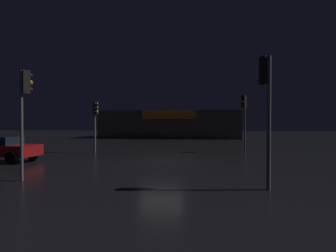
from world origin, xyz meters
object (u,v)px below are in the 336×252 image
store_building (171,124)px  traffic_signal_cross_right (95,117)px  traffic_signal_main (266,95)px  car_near (1,148)px  traffic_signal_cross_left (25,97)px  traffic_signal_opposite (244,109)px

store_building → traffic_signal_cross_right: size_ratio=5.26×
traffic_signal_main → car_near: size_ratio=1.01×
traffic_signal_main → car_near: traffic_signal_main is taller
traffic_signal_cross_left → traffic_signal_cross_right: traffic_signal_cross_left is taller
traffic_signal_cross_left → store_building: bearing=85.7°
traffic_signal_opposite → car_near: 16.49m
traffic_signal_main → car_near: bearing=160.3°
traffic_signal_main → traffic_signal_cross_right: size_ratio=1.17×
traffic_signal_cross_left → traffic_signal_cross_right: 9.97m
traffic_signal_cross_left → traffic_signal_cross_right: (-1.12, 9.89, -0.57)m
store_building → car_near: store_building is taller
car_near → traffic_signal_opposite: bearing=24.0°
store_building → traffic_signal_main: size_ratio=4.50×
traffic_signal_cross_left → car_near: 7.03m
store_building → traffic_signal_opposite: bearing=-68.8°
traffic_signal_cross_left → car_near: size_ratio=0.96×
traffic_signal_cross_right → store_building: bearing=80.8°
car_near → traffic_signal_main: bearing=-19.7°
traffic_signal_opposite → traffic_signal_cross_right: traffic_signal_opposite is taller
traffic_signal_main → traffic_signal_opposite: traffic_signal_main is taller
traffic_signal_main → store_building: bearing=101.9°
traffic_signal_main → traffic_signal_opposite: 11.61m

